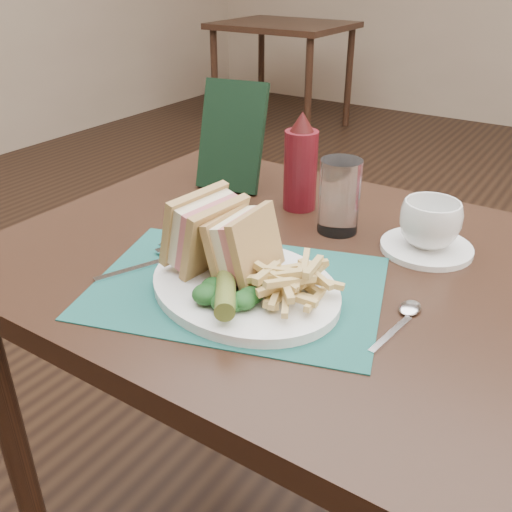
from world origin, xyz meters
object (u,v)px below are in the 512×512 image
at_px(table_main, 275,418).
at_px(sandwich_half_a, 194,226).
at_px(plate, 245,287).
at_px(sandwich_half_b, 232,241).
at_px(drinking_glass, 339,196).
at_px(check_presenter, 232,136).
at_px(placemat, 237,287).
at_px(saucer, 426,248).
at_px(ketchup_bottle, 301,161).
at_px(table_bg_left, 282,77).
at_px(coffee_cup, 430,224).

relative_size(table_main, sandwich_half_a, 7.70).
bearing_deg(table_main, plate, -78.07).
bearing_deg(sandwich_half_a, sandwich_half_b, 4.20).
relative_size(drinking_glass, check_presenter, 0.59).
distance_m(placemat, saucer, 0.33).
xyz_separation_m(drinking_glass, check_presenter, (-0.28, 0.08, 0.04)).
height_order(saucer, ketchup_bottle, ketchup_bottle).
xyz_separation_m(ketchup_bottle, check_presenter, (-0.17, 0.02, 0.01)).
relative_size(placemat, sandwich_half_b, 3.96).
height_order(placemat, sandwich_half_b, sandwich_half_b).
bearing_deg(saucer, placemat, -125.81).
xyz_separation_m(plate, sandwich_half_b, (-0.03, 0.01, 0.06)).
bearing_deg(sandwich_half_b, drinking_glass, 77.52).
bearing_deg(saucer, table_main, -147.30).
distance_m(table_bg_left, ketchup_bottle, 3.36).
relative_size(table_bg_left, plate, 3.00).
bearing_deg(sandwich_half_b, sandwich_half_a, 176.33).
distance_m(plate, drinking_glass, 0.27).
bearing_deg(ketchup_bottle, table_main, -71.25).
xyz_separation_m(sandwich_half_a, drinking_glass, (0.12, 0.25, -0.01)).
bearing_deg(placemat, plate, -20.73).
height_order(drinking_glass, ketchup_bottle, ketchup_bottle).
bearing_deg(saucer, coffee_cup, 0.00).
distance_m(table_bg_left, saucer, 3.53).
bearing_deg(ketchup_bottle, sandwich_half_b, -79.00).
distance_m(table_main, check_presenter, 0.57).
distance_m(table_bg_left, check_presenter, 3.25).
height_order(placemat, saucer, saucer).
relative_size(plate, coffee_cup, 3.06).
relative_size(plate, sandwich_half_a, 2.57).
relative_size(table_bg_left, coffee_cup, 9.18).
distance_m(plate, coffee_cup, 0.33).
relative_size(sandwich_half_a, sandwich_half_b, 1.11).
distance_m(sandwich_half_a, saucer, 0.39).
distance_m(sandwich_half_b, drinking_glass, 0.26).
relative_size(plate, ketchup_bottle, 1.61).
height_order(plate, coffee_cup, coffee_cup).
bearing_deg(check_presenter, placemat, -64.63).
xyz_separation_m(table_main, table_bg_left, (-1.79, 3.01, 0.00)).
relative_size(table_bg_left, ketchup_bottle, 4.84).
height_order(saucer, drinking_glass, drinking_glass).
bearing_deg(placemat, table_main, 95.21).
bearing_deg(table_bg_left, sandwich_half_b, -60.27).
height_order(placemat, check_presenter, check_presenter).
relative_size(sandwich_half_a, drinking_glass, 0.90).
height_order(sandwich_half_a, coffee_cup, sandwich_half_a).
relative_size(saucer, coffee_cup, 1.53).
relative_size(sandwich_half_b, drinking_glass, 0.81).
xyz_separation_m(table_main, ketchup_bottle, (-0.06, 0.17, 0.47)).
xyz_separation_m(plate, coffee_cup, (0.18, 0.27, 0.04)).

